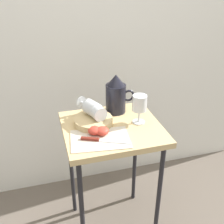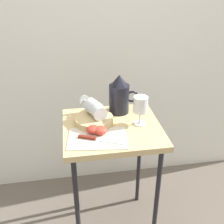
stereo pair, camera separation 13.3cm
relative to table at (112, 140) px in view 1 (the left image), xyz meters
name	(u,v)px [view 1 (the left image)]	position (x,y,z in m)	size (l,w,h in m)	color
curtain_drape	(90,54)	(0.00, 0.50, 0.31)	(2.40, 0.03, 1.89)	white
table	(112,140)	(0.00, 0.00, 0.00)	(0.49, 0.44, 0.72)	tan
linen_napkin	(100,139)	(-0.09, -0.10, 0.09)	(0.27, 0.19, 0.00)	beige
basket_tray	(93,121)	(-0.09, 0.04, 0.10)	(0.19, 0.19, 0.04)	tan
pitcher	(116,97)	(0.06, 0.15, 0.17)	(0.16, 0.11, 0.21)	black
wine_glass_upright	(140,105)	(0.14, 0.00, 0.19)	(0.07, 0.07, 0.15)	silver
wine_glass_tipped_near	(97,111)	(-0.07, 0.04, 0.16)	(0.10, 0.16, 0.07)	silver
wine_glass_tipped_far	(92,108)	(-0.08, 0.08, 0.16)	(0.12, 0.16, 0.08)	silver
apple_half_left	(102,131)	(-0.07, -0.06, 0.11)	(0.06, 0.06, 0.04)	#CC3D2D
apple_half_right	(95,130)	(-0.10, -0.05, 0.11)	(0.06, 0.06, 0.04)	#CC3D2D
knife	(98,140)	(-0.10, -0.11, 0.09)	(0.22, 0.11, 0.01)	silver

